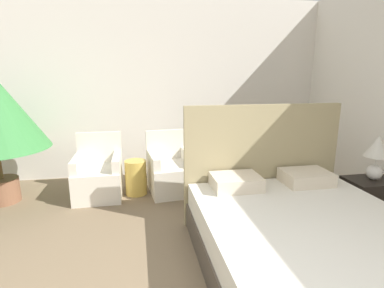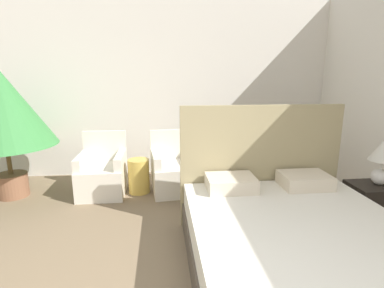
{
  "view_description": "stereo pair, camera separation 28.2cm",
  "coord_description": "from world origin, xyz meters",
  "px_view_note": "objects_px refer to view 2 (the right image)",
  "views": [
    {
      "loc": [
        -0.26,
        -0.86,
        1.69
      ],
      "look_at": [
        0.41,
        2.77,
        0.82
      ],
      "focal_mm": 28.0,
      "sensor_mm": 36.0,
      "label": 1
    },
    {
      "loc": [
        0.02,
        -0.9,
        1.69
      ],
      "look_at": [
        0.41,
        2.77,
        0.82
      ],
      "focal_mm": 28.0,
      "sensor_mm": 36.0,
      "label": 2
    }
  ],
  "objects_px": {
    "armchair_near_window_left": "(103,175)",
    "nightstand": "(374,205)",
    "table_lamp": "(383,156)",
    "armchair_near_window_right": "(174,173)",
    "side_table": "(139,176)",
    "bed": "(295,242)",
    "potted_palm": "(1,109)"
  },
  "relations": [
    {
      "from": "armchair_near_window_left",
      "to": "nightstand",
      "type": "relative_size",
      "value": 1.55
    },
    {
      "from": "nightstand",
      "to": "table_lamp",
      "type": "relative_size",
      "value": 1.07
    },
    {
      "from": "armchair_near_window_right",
      "to": "side_table",
      "type": "height_order",
      "value": "armchair_near_window_right"
    },
    {
      "from": "bed",
      "to": "side_table",
      "type": "bearing_deg",
      "value": 125.99
    },
    {
      "from": "table_lamp",
      "to": "side_table",
      "type": "bearing_deg",
      "value": 154.61
    },
    {
      "from": "table_lamp",
      "to": "nightstand",
      "type": "bearing_deg",
      "value": -158.16
    },
    {
      "from": "armchair_near_window_right",
      "to": "potted_palm",
      "type": "bearing_deg",
      "value": 173.53
    },
    {
      "from": "armchair_near_window_right",
      "to": "bed",
      "type": "bearing_deg",
      "value": -71.16
    },
    {
      "from": "side_table",
      "to": "bed",
      "type": "bearing_deg",
      "value": -54.01
    },
    {
      "from": "nightstand",
      "to": "table_lamp",
      "type": "distance_m",
      "value": 0.58
    },
    {
      "from": "armchair_near_window_left",
      "to": "armchair_near_window_right",
      "type": "xyz_separation_m",
      "value": [
        1.03,
        -0.0,
        0.0
      ]
    },
    {
      "from": "armchair_near_window_left",
      "to": "table_lamp",
      "type": "distance_m",
      "value": 3.53
    },
    {
      "from": "armchair_near_window_left",
      "to": "table_lamp",
      "type": "xyz_separation_m",
      "value": [
        3.23,
        -1.31,
        0.56
      ]
    },
    {
      "from": "nightstand",
      "to": "side_table",
      "type": "height_order",
      "value": "nightstand"
    },
    {
      "from": "potted_palm",
      "to": "bed",
      "type": "bearing_deg",
      "value": -32.27
    },
    {
      "from": "table_lamp",
      "to": "side_table",
      "type": "distance_m",
      "value": 3.06
    },
    {
      "from": "bed",
      "to": "armchair_near_window_left",
      "type": "distance_m",
      "value": 2.81
    },
    {
      "from": "side_table",
      "to": "nightstand",
      "type": "bearing_deg",
      "value": -25.64
    },
    {
      "from": "table_lamp",
      "to": "armchair_near_window_left",
      "type": "bearing_deg",
      "value": 157.93
    },
    {
      "from": "bed",
      "to": "table_lamp",
      "type": "relative_size",
      "value": 4.04
    },
    {
      "from": "nightstand",
      "to": "armchair_near_window_left",
      "type": "bearing_deg",
      "value": 157.72
    },
    {
      "from": "table_lamp",
      "to": "side_table",
      "type": "relative_size",
      "value": 1.05
    },
    {
      "from": "potted_palm",
      "to": "side_table",
      "type": "xyz_separation_m",
      "value": [
        1.77,
        -0.04,
        -0.99
      ]
    },
    {
      "from": "potted_palm",
      "to": "side_table",
      "type": "bearing_deg",
      "value": -1.2
    },
    {
      "from": "bed",
      "to": "table_lamp",
      "type": "xyz_separation_m",
      "value": [
        1.27,
        0.7,
        0.53
      ]
    },
    {
      "from": "bed",
      "to": "armchair_near_window_left",
      "type": "relative_size",
      "value": 2.42
    },
    {
      "from": "armchair_near_window_right",
      "to": "armchair_near_window_left",
      "type": "bearing_deg",
      "value": 173.94
    },
    {
      "from": "armchair_near_window_left",
      "to": "potted_palm",
      "type": "relative_size",
      "value": 0.48
    },
    {
      "from": "bed",
      "to": "potted_palm",
      "type": "bearing_deg",
      "value": 147.73
    },
    {
      "from": "nightstand",
      "to": "side_table",
      "type": "xyz_separation_m",
      "value": [
        -2.7,
        1.3,
        -0.0
      ]
    },
    {
      "from": "armchair_near_window_left",
      "to": "armchair_near_window_right",
      "type": "height_order",
      "value": "same"
    },
    {
      "from": "potted_palm",
      "to": "nightstand",
      "type": "height_order",
      "value": "potted_palm"
    }
  ]
}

